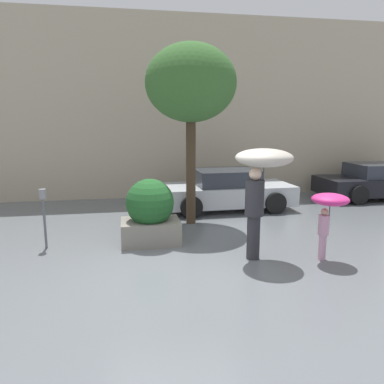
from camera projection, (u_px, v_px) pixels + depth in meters
ground_plane at (174, 267)px, 6.66m from camera, size 40.00×40.00×0.00m
building_facade at (148, 108)px, 12.39m from camera, size 18.00×0.30×6.00m
planter_box at (150, 213)px, 7.89m from camera, size 1.23×1.01×1.39m
person_adult at (261, 173)px, 6.82m from camera, size 1.05×1.05×2.08m
person_child at (329, 206)px, 6.82m from camera, size 0.67×0.67×1.27m
parked_car_near at (226, 191)px, 11.03m from camera, size 3.93×1.98×1.18m
parked_car_far at (376, 182)px, 12.62m from camera, size 3.87×1.91×1.18m
street_tree at (191, 84)px, 8.95m from camera, size 2.20×2.20×4.40m
parking_meter at (43, 206)px, 7.52m from camera, size 0.14×0.14×1.23m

